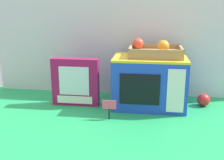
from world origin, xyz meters
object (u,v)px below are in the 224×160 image
price_sign (109,107)px  cookie_set_box (75,82)px  toy_microwave (149,82)px  food_groups_crate (155,51)px  loose_toy_apple (203,100)px

price_sign → cookie_set_box: bearing=140.1°
toy_microwave → price_sign: (-0.19, -0.22, -0.07)m
food_groups_crate → cookie_set_box: food_groups_crate is taller
toy_microwave → loose_toy_apple: toy_microwave is taller
toy_microwave → food_groups_crate: 0.17m
toy_microwave → cookie_set_box: toy_microwave is taller
food_groups_crate → price_sign: bearing=-132.1°
loose_toy_apple → cookie_set_box: bearing=-174.0°
loose_toy_apple → food_groups_crate: bearing=-175.9°
cookie_set_box → price_sign: (0.22, -0.18, -0.07)m
toy_microwave → food_groups_crate: bearing=45.5°
toy_microwave → cookie_set_box: 0.41m
price_sign → loose_toy_apple: (0.50, 0.26, -0.03)m
toy_microwave → cookie_set_box: (-0.41, -0.03, -0.01)m
loose_toy_apple → toy_microwave: bearing=-171.9°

